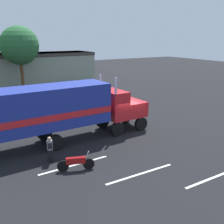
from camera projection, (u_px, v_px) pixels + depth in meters
name	position (u px, v px, depth m)	size (l,w,h in m)	color
ground_plane	(125.00, 130.00, 21.30)	(120.00, 120.00, 0.00)	black
lane_stripe_near	(75.00, 165.00, 15.50)	(4.40, 0.16, 0.01)	silver
lane_stripe_mid	(140.00, 174.00, 14.50)	(4.40, 0.16, 0.01)	silver
lane_stripe_far	(215.00, 177.00, 14.18)	(4.40, 0.16, 0.01)	silver
semi_truck	(49.00, 110.00, 17.78)	(14.25, 3.36, 4.50)	red
person_bystander	(50.00, 148.00, 15.66)	(0.36, 0.47, 1.63)	black
parked_car	(8.00, 103.00, 26.82)	(4.56, 2.24, 1.57)	maroon
motorcycle	(76.00, 162.00, 14.79)	(2.02, 0.81, 1.12)	black
tree_left	(19.00, 46.00, 34.38)	(5.08, 5.08, 8.76)	brown
building_backdrop	(40.00, 67.00, 41.81)	(17.09, 6.65, 4.88)	gray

